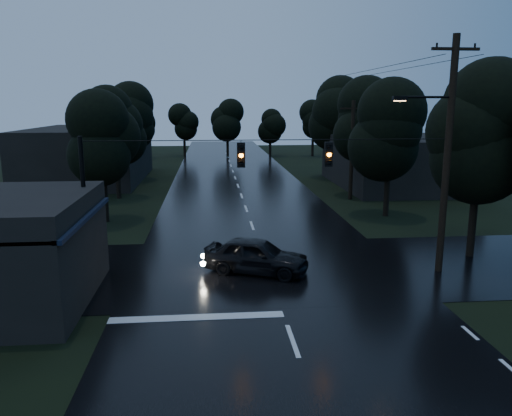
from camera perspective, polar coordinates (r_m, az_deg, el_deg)
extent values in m
cube|color=black|center=(39.88, -1.66, 1.36)|extent=(12.00, 120.00, 0.02)
cube|color=black|center=(22.47, 1.27, -6.95)|extent=(60.00, 9.00, 0.02)
cube|color=black|center=(19.13, -18.91, -0.99)|extent=(0.30, 7.00, 0.15)
cylinder|color=black|center=(16.87, -21.56, -8.89)|extent=(0.10, 0.10, 3.00)
cylinder|color=black|center=(22.41, -17.36, -3.55)|extent=(0.10, 0.10, 3.00)
cube|color=#FFC766|center=(17.90, -20.02, -4.23)|extent=(0.06, 1.60, 0.50)
cube|color=#FFC766|center=(20.43, -18.15, -2.16)|extent=(0.06, 1.20, 0.50)
cube|color=black|center=(46.44, 15.57, 5.16)|extent=(10.00, 14.00, 4.40)
cube|color=black|center=(50.70, -18.51, 5.85)|extent=(10.00, 16.00, 5.00)
cylinder|color=black|center=(22.57, 21.01, 5.37)|extent=(0.30, 0.30, 10.00)
cube|color=black|center=(22.57, 21.86, 16.53)|extent=(2.00, 0.12, 0.12)
cylinder|color=black|center=(22.00, 18.87, 11.91)|extent=(2.20, 0.10, 0.10)
cube|color=black|center=(21.58, 16.13, 11.95)|extent=(0.60, 0.25, 0.18)
cube|color=#FFB266|center=(21.58, 16.11, 11.69)|extent=(0.45, 0.18, 0.03)
cylinder|color=black|center=(38.82, 10.90, 6.46)|extent=(0.30, 0.30, 7.50)
cube|color=black|center=(38.66, 11.08, 11.11)|extent=(2.00, 0.12, 0.12)
cylinder|color=black|center=(21.19, -18.95, -0.34)|extent=(0.18, 0.18, 6.00)
cylinder|color=black|center=(20.34, 1.67, 7.78)|extent=(15.00, 0.03, 0.03)
cube|color=black|center=(20.28, -1.73, 6.07)|extent=(0.32, 0.25, 1.00)
sphere|color=orange|center=(20.13, -1.70, 6.03)|extent=(0.18, 0.18, 0.18)
cube|color=black|center=(20.81, 8.27, 6.10)|extent=(0.32, 0.25, 1.00)
sphere|color=orange|center=(20.67, 8.37, 6.06)|extent=(0.18, 0.18, 0.18)
cylinder|color=black|center=(26.06, 23.45, -2.11)|extent=(0.36, 0.36, 2.80)
sphere|color=black|center=(25.51, 24.07, 5.33)|extent=(4.48, 4.48, 4.48)
sphere|color=black|center=(25.43, 24.30, 8.01)|extent=(4.48, 4.48, 4.48)
sphere|color=black|center=(25.40, 24.53, 10.71)|extent=(4.48, 4.48, 4.48)
cylinder|color=black|center=(32.38, -16.84, 0.61)|extent=(0.36, 0.36, 2.45)
sphere|color=black|center=(31.97, -17.16, 5.85)|extent=(3.92, 3.92, 3.92)
sphere|color=black|center=(31.88, -17.28, 7.73)|extent=(3.92, 3.92, 3.92)
sphere|color=black|center=(31.84, -17.39, 9.61)|extent=(3.92, 3.92, 3.92)
cylinder|color=black|center=(40.23, -15.47, 2.92)|extent=(0.36, 0.36, 2.62)
sphere|color=black|center=(39.88, -15.72, 7.45)|extent=(4.20, 4.20, 4.20)
sphere|color=black|center=(39.82, -15.81, 9.06)|extent=(4.20, 4.20, 4.20)
sphere|color=black|center=(39.79, -15.90, 10.68)|extent=(4.20, 4.20, 4.20)
cylinder|color=black|center=(50.09, -14.18, 4.76)|extent=(0.36, 0.36, 2.80)
sphere|color=black|center=(49.81, -14.38, 8.65)|extent=(4.48, 4.48, 4.48)
sphere|color=black|center=(49.76, -14.45, 10.03)|extent=(4.48, 4.48, 4.48)
sphere|color=black|center=(49.75, -14.52, 11.41)|extent=(4.48, 4.48, 4.48)
cylinder|color=black|center=(33.70, 14.68, 1.31)|extent=(0.36, 0.36, 2.62)
sphere|color=black|center=(33.29, 14.97, 6.71)|extent=(4.20, 4.20, 4.20)
sphere|color=black|center=(33.22, 15.07, 8.64)|extent=(4.20, 4.20, 4.20)
sphere|color=black|center=(33.18, 15.18, 10.58)|extent=(4.20, 4.20, 4.20)
cylinder|color=black|center=(41.36, 11.74, 3.46)|extent=(0.36, 0.36, 2.80)
sphere|color=black|center=(41.02, 11.94, 8.16)|extent=(4.48, 4.48, 4.48)
sphere|color=black|center=(40.97, 12.02, 9.84)|extent=(4.48, 4.48, 4.48)
sphere|color=black|center=(40.95, 12.09, 11.51)|extent=(4.48, 4.48, 4.48)
cylinder|color=black|center=(51.06, 9.15, 5.20)|extent=(0.36, 0.36, 2.97)
sphere|color=black|center=(50.79, 9.28, 9.25)|extent=(4.76, 4.76, 4.76)
sphere|color=black|center=(50.75, 9.33, 10.69)|extent=(4.76, 4.76, 4.76)
sphere|color=black|center=(50.74, 9.38, 12.13)|extent=(4.76, 4.76, 4.76)
imported|color=black|center=(21.73, 0.04, -5.47)|extent=(4.90, 3.41, 1.55)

